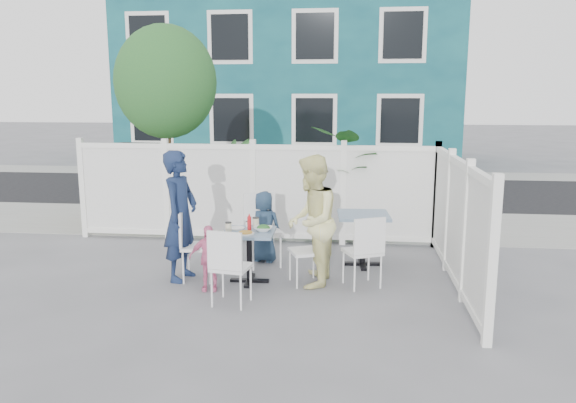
# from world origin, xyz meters

# --- Properties ---
(ground) EXTENTS (80.00, 80.00, 0.00)m
(ground) POSITION_xyz_m (0.00, 0.00, 0.00)
(ground) COLOR slate
(near_sidewalk) EXTENTS (24.00, 2.60, 0.01)m
(near_sidewalk) POSITION_xyz_m (0.00, 3.80, 0.01)
(near_sidewalk) COLOR gray
(near_sidewalk) RESTS_ON ground
(street) EXTENTS (24.00, 5.00, 0.01)m
(street) POSITION_xyz_m (0.00, 7.50, 0.00)
(street) COLOR black
(street) RESTS_ON ground
(far_sidewalk) EXTENTS (24.00, 1.60, 0.01)m
(far_sidewalk) POSITION_xyz_m (0.00, 10.60, 0.01)
(far_sidewalk) COLOR gray
(far_sidewalk) RESTS_ON ground
(building) EXTENTS (11.00, 6.00, 6.00)m
(building) POSITION_xyz_m (-0.50, 14.00, 3.00)
(building) COLOR #114653
(building) RESTS_ON ground
(fence_back) EXTENTS (5.86, 0.08, 1.60)m
(fence_back) POSITION_xyz_m (0.10, 2.40, 0.78)
(fence_back) COLOR white
(fence_back) RESTS_ON ground
(fence_right) EXTENTS (0.08, 3.66, 1.60)m
(fence_right) POSITION_xyz_m (3.00, 0.60, 0.78)
(fence_right) COLOR white
(fence_right) RESTS_ON ground
(tree) EXTENTS (1.80, 1.62, 3.59)m
(tree) POSITION_xyz_m (-1.60, 3.30, 2.59)
(tree) COLOR #382316
(tree) RESTS_ON ground
(utility_cabinet) EXTENTS (0.81, 0.62, 1.39)m
(utility_cabinet) POSITION_xyz_m (-2.52, 4.00, 0.69)
(utility_cabinet) COLOR gold
(utility_cabinet) RESTS_ON ground
(potted_shrub_a) EXTENTS (1.29, 1.29, 1.63)m
(potted_shrub_a) POSITION_xyz_m (-0.39, 3.10, 0.81)
(potted_shrub_a) COLOR #1F5628
(potted_shrub_a) RESTS_ON ground
(potted_shrub_b) EXTENTS (2.22, 2.23, 1.87)m
(potted_shrub_b) POSITION_xyz_m (1.62, 3.00, 0.94)
(potted_shrub_b) COLOR #1F5628
(potted_shrub_b) RESTS_ON ground
(main_table) EXTENTS (0.66, 0.66, 0.68)m
(main_table) POSITION_xyz_m (0.39, 0.40, 0.52)
(main_table) COLOR #41607D
(main_table) RESTS_ON ground
(spare_table) EXTENTS (0.75, 0.75, 0.75)m
(spare_table) POSITION_xyz_m (1.85, 1.29, 0.58)
(spare_table) COLOR #41607D
(spare_table) RESTS_ON ground
(chair_left) EXTENTS (0.44, 0.45, 0.92)m
(chair_left) POSITION_xyz_m (-0.36, 0.41, 0.53)
(chair_left) COLOR white
(chair_left) RESTS_ON ground
(chair_right) EXTENTS (0.50, 0.51, 0.87)m
(chair_right) POSITION_xyz_m (1.19, 0.45, 0.51)
(chair_right) COLOR white
(chair_right) RESTS_ON ground
(chair_back) EXTENTS (0.60, 0.59, 1.01)m
(chair_back) POSITION_xyz_m (0.43, 1.20, 0.59)
(chair_back) COLOR white
(chair_back) RESTS_ON ground
(chair_near) EXTENTS (0.47, 0.46, 0.90)m
(chair_near) POSITION_xyz_m (0.31, -0.46, 0.52)
(chair_near) COLOR white
(chair_near) RESTS_ON ground
(chair_spare) EXTENTS (0.55, 0.54, 0.92)m
(chair_spare) POSITION_xyz_m (1.86, 0.34, 0.53)
(chair_spare) COLOR white
(chair_spare) RESTS_ON ground
(man) EXTENTS (0.49, 0.67, 1.69)m
(man) POSITION_xyz_m (-0.51, 0.43, 0.85)
(man) COLOR #162445
(man) RESTS_ON ground
(woman) EXTENTS (0.68, 0.85, 1.66)m
(woman) POSITION_xyz_m (1.19, 0.39, 0.83)
(woman) COLOR #F1E959
(woman) RESTS_ON ground
(boy) EXTENTS (0.56, 0.43, 1.03)m
(boy) POSITION_xyz_m (0.44, 1.33, 0.52)
(boy) COLOR #20354D
(boy) RESTS_ON ground
(toddler) EXTENTS (0.50, 0.25, 0.82)m
(toddler) POSITION_xyz_m (-0.05, 0.04, 0.41)
(toddler) COLOR pink
(toddler) RESTS_ON ground
(plate_main) EXTENTS (0.22, 0.22, 0.01)m
(plate_main) POSITION_xyz_m (0.38, 0.25, 0.68)
(plate_main) COLOR white
(plate_main) RESTS_ON main_table
(plate_side) EXTENTS (0.22, 0.22, 0.01)m
(plate_side) POSITION_xyz_m (0.20, 0.51, 0.68)
(plate_side) COLOR white
(plate_side) RESTS_ON main_table
(salad_bowl) EXTENTS (0.23, 0.23, 0.06)m
(salad_bowl) POSITION_xyz_m (0.58, 0.42, 0.70)
(salad_bowl) COLOR white
(salad_bowl) RESTS_ON main_table
(coffee_cup_a) EXTENTS (0.08, 0.08, 0.12)m
(coffee_cup_a) POSITION_xyz_m (0.14, 0.32, 0.73)
(coffee_cup_a) COLOR beige
(coffee_cup_a) RESTS_ON main_table
(coffee_cup_b) EXTENTS (0.08, 0.08, 0.12)m
(coffee_cup_b) POSITION_xyz_m (0.45, 0.61, 0.74)
(coffee_cup_b) COLOR beige
(coffee_cup_b) RESTS_ON main_table
(ketchup_bottle) EXTENTS (0.05, 0.05, 0.17)m
(ketchup_bottle) POSITION_xyz_m (0.39, 0.46, 0.76)
(ketchup_bottle) COLOR red
(ketchup_bottle) RESTS_ON main_table
(salt_shaker) EXTENTS (0.03, 0.03, 0.06)m
(salt_shaker) POSITION_xyz_m (0.32, 0.62, 0.71)
(salt_shaker) COLOR white
(salt_shaker) RESTS_ON main_table
(pepper_shaker) EXTENTS (0.03, 0.03, 0.07)m
(pepper_shaker) POSITION_xyz_m (0.32, 0.68, 0.71)
(pepper_shaker) COLOR black
(pepper_shaker) RESTS_ON main_table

